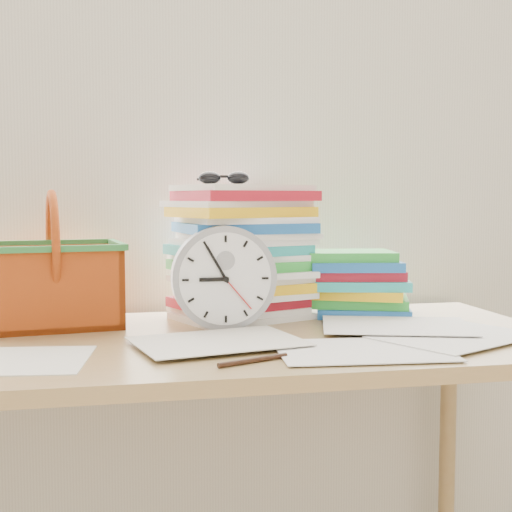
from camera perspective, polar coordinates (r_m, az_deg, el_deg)
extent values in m
cube|color=silver|center=(1.90, -4.08, 14.08)|extent=(4.00, 0.04, 2.70)
cube|color=silver|center=(1.87, -3.98, 12.67)|extent=(2.40, 0.01, 2.50)
cube|color=olive|center=(1.51, -1.86, -6.98)|extent=(1.40, 0.70, 0.03)
cylinder|color=olive|center=(2.09, 15.07, -14.48)|extent=(0.04, 0.04, 0.72)
cylinder|color=#93939A|center=(1.56, -2.60, -1.75)|extent=(0.23, 0.05, 0.23)
cylinder|color=black|center=(1.26, -0.23, -8.34)|extent=(0.14, 0.06, 0.01)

